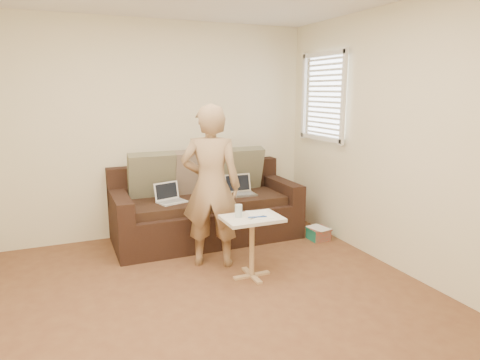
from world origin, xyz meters
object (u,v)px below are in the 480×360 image
at_px(laptop_white, 172,203).
at_px(laptop_silver, 242,195).
at_px(striped_box, 318,234).
at_px(drinking_glass, 239,211).
at_px(side_table, 252,247).
at_px(sofa, 207,205).
at_px(person, 211,186).

bearing_deg(laptop_white, laptop_silver, -16.03).
bearing_deg(striped_box, drinking_glass, -155.66).
height_order(laptop_white, side_table, laptop_white).
relative_size(sofa, laptop_silver, 6.51).
height_order(laptop_silver, side_table, laptop_silver).
bearing_deg(laptop_white, striped_box, -33.20).
relative_size(laptop_silver, drinking_glass, 2.82).
relative_size(laptop_white, drinking_glass, 2.56).
bearing_deg(person, side_table, 144.27).
xyz_separation_m(laptop_silver, striped_box, (0.80, -0.50, -0.44)).
bearing_deg(side_table, striped_box, 28.21).
bearing_deg(laptop_white, drinking_glass, -87.81).
bearing_deg(sofa, laptop_white, -168.97).
xyz_separation_m(laptop_silver, laptop_white, (-0.87, -0.01, 0.00)).
relative_size(laptop_white, person, 0.18).
bearing_deg(laptop_silver, laptop_white, -175.75).
relative_size(person, striped_box, 6.95).
relative_size(laptop_silver, side_table, 0.56).
bearing_deg(striped_box, sofa, 154.94).
relative_size(sofa, drinking_glass, 18.33).
relative_size(sofa, person, 1.32).
bearing_deg(side_table, laptop_silver, 71.41).
distance_m(laptop_white, side_table, 1.24).
distance_m(laptop_white, drinking_glass, 1.15).
relative_size(sofa, side_table, 3.63).
height_order(person, striped_box, person).
height_order(drinking_glass, striped_box, drinking_glass).
bearing_deg(person, sofa, -80.13).
xyz_separation_m(person, striped_box, (1.43, 0.19, -0.76)).
distance_m(person, striped_box, 1.63).
relative_size(laptop_silver, laptop_white, 1.10).
height_order(sofa, laptop_silver, sofa).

